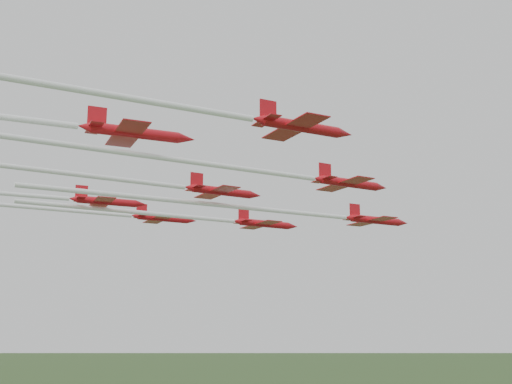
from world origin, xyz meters
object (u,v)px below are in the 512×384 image
Objects in this scene: jet_row3_right at (150,101)px; jet_row4_left at (35,196)px; jet_row3_left at (92,212)px; jet_row3_mid at (123,180)px; jet_row2_right at (213,165)px; jet_row2_left at (215,219)px; jet_lead at (297,213)px.

jet_row3_right reaches higher than jet_row4_left.
jet_row4_left is at bearing -40.38° from jet_row3_left.
jet_row3_mid is 0.97× the size of jet_row3_right.
jet_row3_mid is at bearing -154.74° from jet_row2_right.
jet_row4_left is (-15.10, -2.33, -0.33)m from jet_row3_mid.
jet_row2_right is (20.41, -22.43, 0.69)m from jet_row2_left.
jet_row3_right is (43.39, -26.62, 0.43)m from jet_row3_left.
jet_row2_right is at bearing 33.14° from jet_row4_left.
jet_row2_right is 1.31× the size of jet_row3_left.
jet_row3_left is (-36.32, 11.29, 0.67)m from jet_row2_right.
jet_row4_left is (-8.65, -25.64, 0.63)m from jet_row2_left.
jet_row2_left is at bearing -151.91° from jet_lead.
jet_lead is at bearing 26.81° from jet_row2_left.
jet_row3_right is 38.12m from jet_row4_left.
jet_row2_right is 38.04m from jet_row3_left.
jet_lead is 1.00× the size of jet_row3_right.
jet_row3_right reaches higher than jet_row3_left.
jet_row3_right is at bearing -8.53° from jet_row3_left.
jet_row2_left is at bearing 153.96° from jet_row2_right.
jet_row2_right reaches higher than jet_row4_left.
jet_row4_left is (7.27, -14.50, -0.73)m from jet_row3_left.
jet_lead is 25.89m from jet_row3_mid.
jet_row3_mid reaches higher than jet_row2_left.
jet_row4_left is at bearing -150.29° from jet_row3_mid.
jet_lead is at bearing 45.33° from jet_row3_left.
jet_row2_right is at bearing -52.83° from jet_lead.
jet_row3_right is at bearing -48.55° from jet_lead.
jet_row2_left is 46.73m from jet_row3_right.
jet_row3_left is at bearing 171.89° from jet_row3_right.
jet_row3_mid reaches higher than jet_row4_left.
jet_row2_left reaches higher than jet_lead.
jet_row2_right is 1.56× the size of jet_row4_left.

